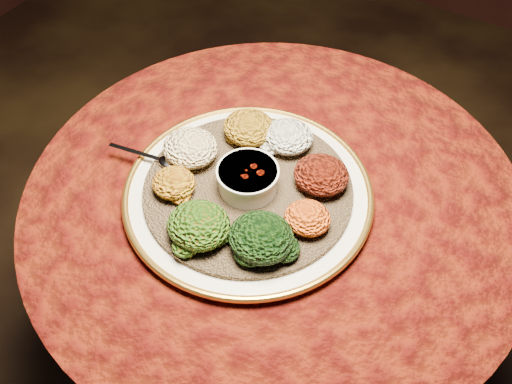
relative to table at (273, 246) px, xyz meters
The scene contains 13 objects.
table is the anchor object (origin of this frame).
platter 0.20m from the table, 134.64° to the right, with size 0.59×0.59×0.02m.
injera 0.21m from the table, 134.64° to the right, with size 0.39×0.39×0.01m, color brown.
stew_bowl 0.24m from the table, 134.64° to the right, with size 0.11×0.11×0.05m.
spoon 0.31m from the table, 161.95° to the right, with size 0.15×0.04×0.01m.
portion_ayib 0.25m from the table, 106.38° to the left, with size 0.10×0.09×0.05m, color silver.
portion_kitfo 0.25m from the table, 29.91° to the left, with size 0.10×0.10×0.05m, color black.
portion_tikil 0.25m from the table, 29.67° to the right, with size 0.08×0.08×0.04m, color #C46B10.
portion_gomen 0.28m from the table, 68.70° to the right, with size 0.11×0.11×0.05m, color black.
portion_mixveg 0.29m from the table, 106.31° to the right, with size 0.11×0.10×0.05m, color #993B09.
portion_kik 0.29m from the table, 142.66° to the right, with size 0.08×0.08×0.04m, color #AB780F.
portion_timatim 0.29m from the table, behind, with size 0.11×0.10×0.05m, color #720609.
portion_shiro 0.27m from the table, 143.65° to the left, with size 0.10×0.10×0.05m, color #A16D13.
Camera 1 is at (0.34, -0.61, 1.56)m, focal length 40.00 mm.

